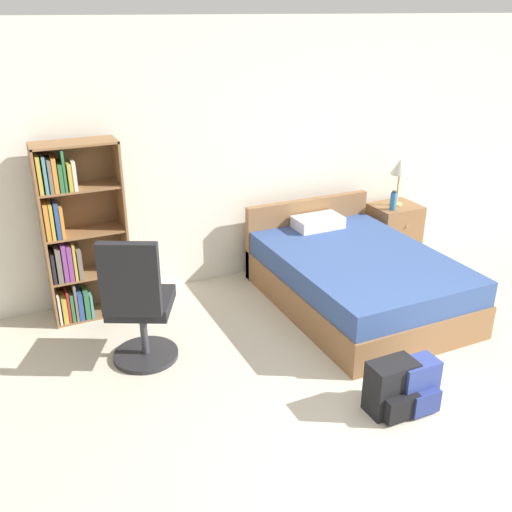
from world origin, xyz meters
name	(u,v)px	position (x,y,z in m)	size (l,w,h in m)	color
ground_plane	(452,465)	(0.00, 0.00, 0.00)	(14.00, 14.00, 0.00)	#BCB29E
wall_back	(244,154)	(0.00, 3.23, 1.30)	(9.00, 0.06, 2.60)	silver
bookshelf	(74,237)	(-1.77, 2.95, 0.79)	(0.71, 0.32, 1.63)	brown
bed	(354,277)	(0.65, 2.09, 0.28)	(1.44, 2.04, 0.79)	brown
office_chair	(138,307)	(-1.48, 1.93, 0.52)	(0.66, 0.71, 1.13)	#232326
nightstand	(393,230)	(1.74, 2.92, 0.30)	(0.53, 0.47, 0.60)	brown
table_lamp	(400,169)	(1.76, 2.92, 1.02)	(0.20, 0.20, 0.53)	tan
water_bottle	(393,201)	(1.61, 2.81, 0.70)	(0.07, 0.07, 0.22)	teal
backpack_blue	(417,385)	(0.16, 0.57, 0.18)	(0.29, 0.25, 0.38)	navy
backpack_black	(392,389)	(-0.03, 0.60, 0.19)	(0.34, 0.28, 0.39)	black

